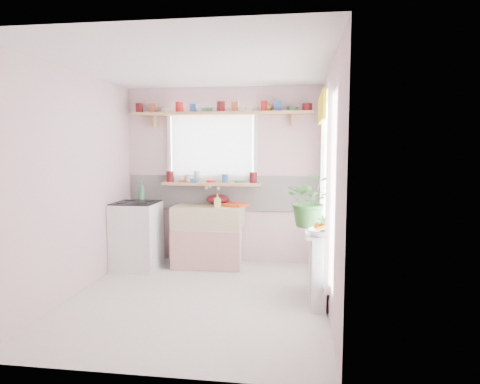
# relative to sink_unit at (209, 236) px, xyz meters

# --- Properties ---
(room) EXTENTS (3.20, 3.20, 3.20)m
(room) POSITION_rel_sink_unit_xyz_m (0.81, -0.43, 0.94)
(room) COLOR beige
(room) RESTS_ON ground
(sink_unit) EXTENTS (0.95, 0.65, 1.11)m
(sink_unit) POSITION_rel_sink_unit_xyz_m (0.00, 0.00, 0.00)
(sink_unit) COLOR white
(sink_unit) RESTS_ON ground
(cooker) EXTENTS (0.58, 0.58, 0.93)m
(cooker) POSITION_rel_sink_unit_xyz_m (-0.95, -0.24, 0.03)
(cooker) COLOR white
(cooker) RESTS_ON ground
(radiator_ledge) EXTENTS (0.22, 0.95, 0.78)m
(radiator_ledge) POSITION_rel_sink_unit_xyz_m (1.45, -1.09, -0.03)
(radiator_ledge) COLOR white
(radiator_ledge) RESTS_ON ground
(windowsill) EXTENTS (1.40, 0.22, 0.04)m
(windowsill) POSITION_rel_sink_unit_xyz_m (-0.00, 0.19, 0.71)
(windowsill) COLOR tan
(windowsill) RESTS_ON room
(pine_shelf) EXTENTS (2.52, 0.24, 0.04)m
(pine_shelf) POSITION_rel_sink_unit_xyz_m (0.15, 0.18, 1.69)
(pine_shelf) COLOR tan
(pine_shelf) RESTS_ON room
(shelf_crockery) EXTENTS (2.47, 0.11, 0.12)m
(shelf_crockery) POSITION_rel_sink_unit_xyz_m (0.13, 0.18, 1.76)
(shelf_crockery) COLOR #590F14
(shelf_crockery) RESTS_ON pine_shelf
(sill_crockery) EXTENTS (1.35, 0.11, 0.12)m
(sill_crockery) POSITION_rel_sink_unit_xyz_m (-0.02, 0.19, 0.78)
(sill_crockery) COLOR #590F14
(sill_crockery) RESTS_ON windowsill
(dish_tray) EXTENTS (0.45, 0.40, 0.04)m
(dish_tray) POSITION_rel_sink_unit_xyz_m (0.34, 0.05, 0.44)
(dish_tray) COLOR #F54915
(dish_tray) RESTS_ON sink_unit
(colander) EXTENTS (0.35, 0.35, 0.15)m
(colander) POSITION_rel_sink_unit_xyz_m (0.11, 0.13, 0.49)
(colander) COLOR #4E0D16
(colander) RESTS_ON sink_unit
(jade_plant) EXTENTS (0.60, 0.55, 0.60)m
(jade_plant) POSITION_rel_sink_unit_xyz_m (1.36, -0.97, 0.64)
(jade_plant) COLOR #336C2B
(jade_plant) RESTS_ON radiator_ledge
(fruit_bowl) EXTENTS (0.37, 0.37, 0.07)m
(fruit_bowl) POSITION_rel_sink_unit_xyz_m (1.48, -1.47, 0.38)
(fruit_bowl) COLOR white
(fruit_bowl) RESTS_ON radiator_ledge
(herb_pot) EXTENTS (0.13, 0.10, 0.21)m
(herb_pot) POSITION_rel_sink_unit_xyz_m (1.48, -1.49, 0.45)
(herb_pot) COLOR #396829
(herb_pot) RESTS_ON radiator_ledge
(soap_bottle_sink) EXTENTS (0.10, 0.11, 0.19)m
(soap_bottle_sink) POSITION_rel_sink_unit_xyz_m (0.16, -0.19, 0.51)
(soap_bottle_sink) COLOR #C9D35D
(soap_bottle_sink) RESTS_ON sink_unit
(sill_cup) EXTENTS (0.14, 0.14, 0.11)m
(sill_cup) POSITION_rel_sink_unit_xyz_m (-0.30, 0.13, 0.78)
(sill_cup) COLOR beige
(sill_cup) RESTS_ON windowsill
(sill_bowl) EXTENTS (0.26, 0.26, 0.06)m
(sill_bowl) POSITION_rel_sink_unit_xyz_m (-0.25, 0.16, 0.76)
(sill_bowl) COLOR #387AB8
(sill_bowl) RESTS_ON windowsill
(shelf_vase) EXTENTS (0.19, 0.19, 0.15)m
(shelf_vase) POSITION_rel_sink_unit_xyz_m (0.79, 0.24, 1.78)
(shelf_vase) COLOR #AC6735
(shelf_vase) RESTS_ON pine_shelf
(cooker_bottle) EXTENTS (0.11, 0.12, 0.26)m
(cooker_bottle) POSITION_rel_sink_unit_xyz_m (-0.96, -0.02, 0.61)
(cooker_bottle) COLOR #3C784C
(cooker_bottle) RESTS_ON cooker
(fruit) EXTENTS (0.20, 0.14, 0.10)m
(fruit) POSITION_rel_sink_unit_xyz_m (1.49, -1.47, 0.44)
(fruit) COLOR orange
(fruit) RESTS_ON fruit_bowl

